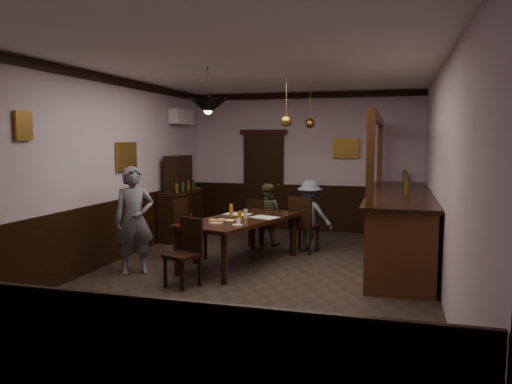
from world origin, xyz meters
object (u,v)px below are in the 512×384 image
(soda_can, at_px, (240,215))
(dining_table, at_px, (240,222))
(pendant_iron, at_px, (208,106))
(pendant_brass_mid, at_px, (286,121))
(person_seated_left, at_px, (267,214))
(chair_side, at_px, (186,227))
(sideboard, at_px, (181,206))
(chair_far_right, at_px, (303,222))
(bar_counter, at_px, (399,224))
(coffee_cup, at_px, (238,221))
(pendant_brass_far, at_px, (310,123))
(person_seated_right, at_px, (310,215))
(chair_near, at_px, (186,249))
(chair_far_left, at_px, (259,221))
(person_standing, at_px, (134,220))

(soda_can, bearing_deg, dining_table, 101.76)
(pendant_iron, relative_size, pendant_brass_mid, 0.82)
(person_seated_left, bearing_deg, chair_side, 65.58)
(sideboard, bearing_deg, chair_far_right, -13.53)
(person_seated_left, distance_m, bar_counter, 2.48)
(coffee_cup, distance_m, pendant_brass_far, 3.23)
(coffee_cup, bearing_deg, person_seated_right, 86.33)
(dining_table, relative_size, chair_near, 2.60)
(person_seated_right, height_order, sideboard, sideboard)
(chair_far_right, xyz_separation_m, chair_side, (-1.75, -1.02, 0.00))
(chair_near, xyz_separation_m, sideboard, (-1.41, 2.98, 0.16))
(chair_side, bearing_deg, pendant_iron, -131.72)
(chair_far_right, distance_m, sideboard, 2.67)
(chair_far_right, height_order, pendant_brass_mid, pendant_brass_mid)
(person_seated_right, xyz_separation_m, pendant_iron, (-1.11, -2.12, 1.81))
(pendant_brass_far, bearing_deg, chair_far_left, -132.88)
(dining_table, bearing_deg, soda_can, -78.24)
(person_standing, bearing_deg, bar_counter, -9.06)
(soda_can, distance_m, sideboard, 2.55)
(soda_can, bearing_deg, chair_far_right, 56.36)
(chair_near, height_order, chair_side, chair_side)
(chair_near, height_order, coffee_cup, chair_near)
(chair_far_left, bearing_deg, person_standing, 85.43)
(sideboard, height_order, bar_counter, bar_counter)
(coffee_cup, distance_m, soda_can, 0.52)
(chair_far_left, height_order, pendant_brass_far, pendant_brass_far)
(coffee_cup, xyz_separation_m, pendant_brass_far, (0.57, 2.80, 1.50))
(chair_far_left, distance_m, soda_can, 1.48)
(bar_counter, xyz_separation_m, pendant_brass_far, (-1.69, 1.23, 1.70))
(person_seated_right, height_order, coffee_cup, person_seated_right)
(dining_table, relative_size, sideboard, 1.44)
(chair_near, bearing_deg, person_standing, -178.86)
(coffee_cup, xyz_separation_m, sideboard, (-1.94, 2.29, -0.13))
(soda_can, height_order, pendant_brass_far, pendant_brass_far)
(bar_counter, bearing_deg, chair_near, -141.13)
(chair_far_left, distance_m, chair_far_right, 0.92)
(chair_far_right, bearing_deg, bar_counter, -169.61)
(dining_table, height_order, person_seated_right, person_seated_right)
(chair_far_left, xyz_separation_m, soda_can, (0.09, -1.45, 0.32))
(person_seated_left, relative_size, person_seated_right, 0.92)
(dining_table, relative_size, person_seated_left, 2.05)
(soda_can, relative_size, pendant_iron, 0.18)
(soda_can, bearing_deg, bar_counter, 24.04)
(dining_table, bearing_deg, sideboard, 136.37)
(chair_near, relative_size, person_standing, 0.58)
(pendant_iron, bearing_deg, soda_can, 69.71)
(person_standing, height_order, pendant_iron, pendant_iron)
(person_seated_left, bearing_deg, coffee_cup, 101.19)
(person_seated_right, bearing_deg, dining_table, 68.60)
(chair_far_left, xyz_separation_m, person_seated_right, (0.95, -0.00, 0.14))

